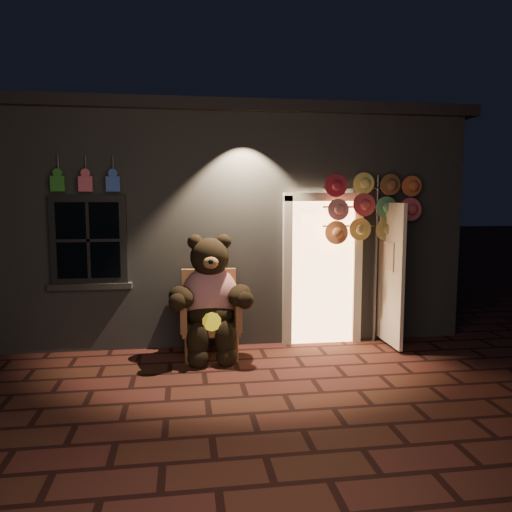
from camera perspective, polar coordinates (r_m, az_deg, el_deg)
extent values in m
plane|color=#4F221E|center=(5.92, -1.63, -14.27)|extent=(60.00, 60.00, 0.00)
cube|color=slate|center=(9.53, -4.48, 3.81)|extent=(7.00, 5.00, 3.30)
cube|color=black|center=(9.60, -4.57, 14.17)|extent=(7.30, 5.30, 0.16)
cube|color=black|center=(7.09, -18.55, 1.73)|extent=(1.00, 0.10, 1.20)
cube|color=black|center=(7.06, -18.59, 1.71)|extent=(0.82, 0.06, 1.02)
cube|color=slate|center=(7.17, -18.36, -3.29)|extent=(1.10, 0.14, 0.08)
cube|color=#FFB972|center=(7.33, 7.51, -1.77)|extent=(0.92, 0.10, 2.10)
cube|color=beige|center=(7.17, 3.60, -1.92)|extent=(0.12, 0.12, 2.20)
cube|color=beige|center=(7.45, 11.45, -1.71)|extent=(0.12, 0.12, 2.20)
cube|color=beige|center=(7.22, 7.73, 6.70)|extent=(1.16, 0.12, 0.12)
cube|color=beige|center=(7.28, 15.17, -2.00)|extent=(0.05, 0.80, 2.00)
cube|color=#2B8022|center=(7.07, -21.70, 7.68)|extent=(0.18, 0.07, 0.20)
cylinder|color=#59595E|center=(7.13, -21.68, 9.68)|extent=(0.02, 0.02, 0.25)
cube|color=#D25669|center=(6.99, -18.89, 7.81)|extent=(0.18, 0.07, 0.20)
cylinder|color=#59595E|center=(7.06, -18.88, 9.82)|extent=(0.02, 0.02, 0.25)
cube|color=#3257B2|center=(6.94, -16.02, 7.92)|extent=(0.18, 0.07, 0.20)
cylinder|color=#59595E|center=(7.01, -16.02, 9.95)|extent=(0.02, 0.02, 0.25)
cube|color=brown|center=(6.78, -5.23, -8.09)|extent=(0.75, 0.70, 0.11)
cube|color=brown|center=(7.00, -5.39, -4.48)|extent=(0.75, 0.09, 0.75)
cube|color=brown|center=(6.70, -8.26, -6.43)|extent=(0.09, 0.64, 0.43)
cube|color=brown|center=(6.73, -2.23, -6.30)|extent=(0.09, 0.64, 0.43)
cylinder|color=brown|center=(6.54, -7.92, -10.70)|extent=(0.05, 0.05, 0.34)
cylinder|color=brown|center=(6.57, -2.24, -10.56)|extent=(0.05, 0.05, 0.34)
cylinder|color=brown|center=(7.12, -7.93, -9.28)|extent=(0.05, 0.05, 0.34)
cylinder|color=brown|center=(7.14, -2.73, -9.16)|extent=(0.05, 0.05, 0.34)
ellipsoid|color=#AD121E|center=(6.74, -5.29, -4.50)|extent=(0.76, 0.61, 0.80)
ellipsoid|color=black|center=(6.70, -5.23, -6.61)|extent=(0.63, 0.53, 0.37)
sphere|color=black|center=(6.60, -5.31, -0.12)|extent=(0.52, 0.52, 0.51)
sphere|color=black|center=(6.61, -6.99, 1.61)|extent=(0.20, 0.20, 0.20)
sphere|color=black|center=(6.63, -3.71, 1.66)|extent=(0.20, 0.20, 0.20)
ellipsoid|color=olive|center=(6.38, -5.21, -0.76)|extent=(0.20, 0.14, 0.16)
ellipsoid|color=black|center=(6.49, -8.54, -4.68)|extent=(0.45, 0.59, 0.29)
ellipsoid|color=black|center=(6.52, -1.84, -4.55)|extent=(0.45, 0.59, 0.29)
ellipsoid|color=black|center=(6.44, -6.66, -9.64)|extent=(0.29, 0.29, 0.49)
ellipsoid|color=black|center=(6.46, -3.45, -9.56)|extent=(0.29, 0.29, 0.49)
sphere|color=black|center=(6.43, -6.62, -11.52)|extent=(0.27, 0.27, 0.27)
sphere|color=black|center=(6.45, -3.39, -11.44)|extent=(0.27, 0.27, 0.27)
cylinder|color=yellow|center=(6.38, -5.08, -7.49)|extent=(0.25, 0.10, 0.24)
cylinder|color=#59595E|center=(7.47, 13.54, -0.43)|extent=(0.04, 0.04, 2.44)
cylinder|color=#59595E|center=(7.30, 11.83, 7.64)|extent=(1.08, 0.03, 0.03)
cylinder|color=#59595E|center=(7.30, 11.78, 5.51)|extent=(1.08, 0.03, 0.03)
cylinder|color=#59595E|center=(7.31, 11.73, 3.38)|extent=(1.08, 0.03, 0.03)
cylinder|color=#AE2436|center=(7.13, 9.24, 8.08)|extent=(0.31, 0.11, 0.31)
cylinder|color=#FEE76E|center=(7.22, 12.07, 8.00)|extent=(0.31, 0.11, 0.31)
cylinder|color=brown|center=(7.32, 14.83, 7.91)|extent=(0.31, 0.11, 0.31)
cylinder|color=#DA6434|center=(7.53, 17.21, 7.79)|extent=(0.31, 0.11, 0.31)
cylinder|color=pink|center=(7.10, 9.26, 5.54)|extent=(0.31, 0.11, 0.31)
cylinder|color=#D8484E|center=(7.19, 12.10, 5.49)|extent=(0.31, 0.11, 0.31)
cylinder|color=#59A168|center=(7.38, 14.58, 5.45)|extent=(0.31, 0.11, 0.31)
cylinder|color=#F25765|center=(7.50, 17.23, 5.38)|extent=(0.31, 0.11, 0.31)
cylinder|color=#FF934F|center=(7.08, 9.29, 2.97)|extent=(0.31, 0.11, 0.31)
cylinder|color=#DFC465|center=(7.26, 11.87, 3.00)|extent=(0.31, 0.11, 0.31)
cylinder|color=#A69C50|center=(7.36, 14.60, 2.98)|extent=(0.31, 0.11, 0.31)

